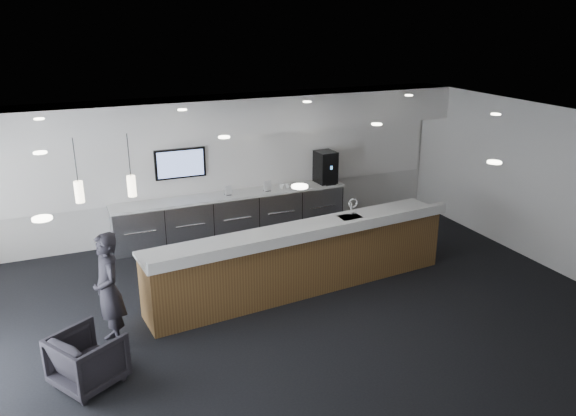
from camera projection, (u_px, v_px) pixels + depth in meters
name	position (u px, v px, depth m)	size (l,w,h in m)	color
ground	(303.00, 313.00, 9.00)	(10.00, 10.00, 0.00)	black
ceiling	(305.00, 128.00, 8.02)	(10.00, 8.00, 0.02)	black
back_wall	(226.00, 165.00, 11.99)	(10.00, 0.02, 3.00)	silver
right_wall	(550.00, 188.00, 10.36)	(0.02, 8.00, 3.00)	silver
soffit_bulkhead	(231.00, 114.00, 11.22)	(10.00, 0.90, 0.70)	white
alcove_panel	(226.00, 160.00, 11.93)	(9.80, 0.06, 1.40)	white
back_credenza	(233.00, 215.00, 12.01)	(5.06, 0.66, 0.95)	gray
wall_tv	(180.00, 163.00, 11.49)	(1.05, 0.08, 0.62)	black
pendant_left	(130.00, 183.00, 8.07)	(0.12, 0.12, 0.30)	#FFEDC6
pendant_right	(78.00, 188.00, 7.81)	(0.12, 0.12, 0.30)	#FFEDC6
ceiling_can_lights	(305.00, 130.00, 8.03)	(7.00, 5.00, 0.02)	white
service_counter	(303.00, 258.00, 9.64)	(5.59, 1.43, 1.49)	brown
coffee_machine	(325.00, 167.00, 12.55)	(0.43, 0.55, 0.71)	black
info_sign_left	(228.00, 191.00, 11.72)	(0.15, 0.02, 0.20)	white
info_sign_right	(268.00, 186.00, 11.99)	(0.17, 0.02, 0.23)	white
armchair	(88.00, 359.00, 7.19)	(0.77, 0.79, 0.72)	black
lounge_guest	(109.00, 290.00, 7.91)	(0.63, 0.41, 1.71)	black
cup_0	(299.00, 184.00, 12.35)	(0.10, 0.10, 0.10)	white
cup_1	(294.00, 185.00, 12.30)	(0.10, 0.10, 0.10)	white
cup_2	(288.00, 186.00, 12.24)	(0.10, 0.10, 0.10)	white
cup_3	(282.00, 187.00, 12.19)	(0.10, 0.10, 0.10)	white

